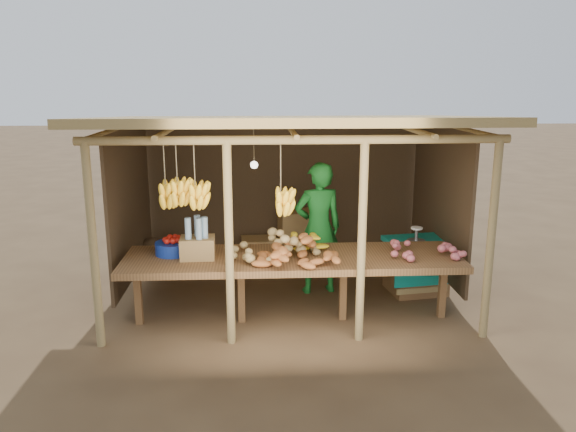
{
  "coord_description": "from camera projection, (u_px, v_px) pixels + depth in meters",
  "views": [
    {
      "loc": [
        -0.4,
        -7.16,
        2.78
      ],
      "look_at": [
        0.0,
        0.0,
        1.05
      ],
      "focal_mm": 35.0,
      "sensor_mm": 36.0,
      "label": 1
    }
  ],
  "objects": [
    {
      "name": "potato_heap",
      "position": [
        274.0,
        243.0,
        6.38
      ],
      "size": [
        1.16,
        0.95,
        0.37
      ],
      "primitive_type": null,
      "rotation": [
        0.0,
        0.0,
        -0.41
      ],
      "color": "#9F8652",
      "rests_on": "counter"
    },
    {
      "name": "onion_heap",
      "position": [
        427.0,
        242.0,
        6.43
      ],
      "size": [
        1.05,
        0.85,
        0.36
      ],
      "primitive_type": null,
      "rotation": [
        0.0,
        0.0,
        0.39
      ],
      "color": "#B7595D",
      "rests_on": "counter"
    },
    {
      "name": "burlap_sacks",
      "position": [
        167.0,
        255.0,
        8.26
      ],
      "size": [
        0.91,
        0.48,
        0.65
      ],
      "color": "#44331F",
      "rests_on": "ground"
    },
    {
      "name": "banana_pile",
      "position": [
        304.0,
        237.0,
        6.68
      ],
      "size": [
        0.62,
        0.51,
        0.34
      ],
      "primitive_type": null,
      "rotation": [
        0.0,
        0.0,
        0.42
      ],
      "color": "yellow",
      "rests_on": "counter"
    },
    {
      "name": "tarp_crate",
      "position": [
        416.0,
        264.0,
        7.53
      ],
      "size": [
        0.88,
        0.78,
        0.94
      ],
      "color": "brown",
      "rests_on": "ground"
    },
    {
      "name": "bottle_box",
      "position": [
        197.0,
        242.0,
        6.4
      ],
      "size": [
        0.4,
        0.32,
        0.49
      ],
      "color": "olive",
      "rests_on": "counter"
    },
    {
      "name": "sweet_potato_heap",
      "position": [
        301.0,
        247.0,
        6.24
      ],
      "size": [
        1.11,
        0.85,
        0.36
      ],
      "primitive_type": null,
      "rotation": [
        0.0,
        0.0,
        -0.3
      ],
      "color": "#A85F2B",
      "rests_on": "counter"
    },
    {
      "name": "carton_stack",
      "position": [
        284.0,
        242.0,
        8.59
      ],
      "size": [
        1.15,
        0.47,
        0.84
      ],
      "color": "olive",
      "rests_on": "ground"
    },
    {
      "name": "stall_structure",
      "position": [
        281.0,
        150.0,
        7.17
      ],
      "size": [
        4.7,
        3.5,
        2.43
      ],
      "color": "#977F4E",
      "rests_on": "ground"
    },
    {
      "name": "vendor",
      "position": [
        318.0,
        228.0,
        7.41
      ],
      "size": [
        0.71,
        0.53,
        1.76
      ],
      "primitive_type": "imported",
      "rotation": [
        0.0,
        0.0,
        3.33
      ],
      "color": "#197024",
      "rests_on": "ground"
    },
    {
      "name": "tomato_basin",
      "position": [
        173.0,
        247.0,
        6.57
      ],
      "size": [
        0.41,
        0.41,
        0.22
      ],
      "rotation": [
        0.0,
        0.0,
        0.01
      ],
      "color": "navy",
      "rests_on": "counter"
    },
    {
      "name": "ground",
      "position": [
        288.0,
        291.0,
        7.62
      ],
      "size": [
        60.0,
        60.0,
        0.0
      ],
      "primitive_type": "plane",
      "color": "brown",
      "rests_on": "ground"
    },
    {
      "name": "counter",
      "position": [
        293.0,
        261.0,
        6.52
      ],
      "size": [
        3.9,
        1.05,
        0.8
      ],
      "color": "brown",
      "rests_on": "ground"
    }
  ]
}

